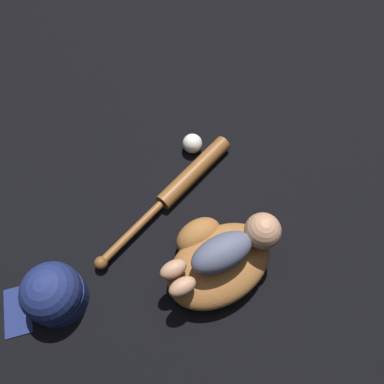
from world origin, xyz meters
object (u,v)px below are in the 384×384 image
baseball_glove (216,260)px  baseball_cap (53,294)px  baby_figure (232,247)px  baseball_bat (181,184)px  baseball (192,144)px

baseball_glove → baseball_cap: 0.46m
baby_figure → baseball_cap: baby_figure is taller
baseball_cap → baby_figure: bearing=-3.7°
baseball_bat → baseball_cap: size_ratio=2.15×
baseball_bat → baseball_cap: baseball_cap is taller
baseball → baseball_glove: bearing=-96.5°
baseball_bat → baseball_cap: (-0.43, -0.27, 0.04)m
baseball_glove → baseball: size_ratio=5.49×
baby_figure → baseball_cap: (-0.49, 0.03, -0.09)m
baseball_glove → baseball_bat: (-0.03, 0.29, -0.03)m
baby_figure → baseball: bearing=88.2°
baseball_bat → baseball_cap: 0.51m
baseball_glove → baseball_cap: (-0.46, 0.02, 0.01)m
baby_figure → baseball_bat: size_ratio=0.68×
baby_figure → baseball: (0.01, 0.44, -0.12)m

